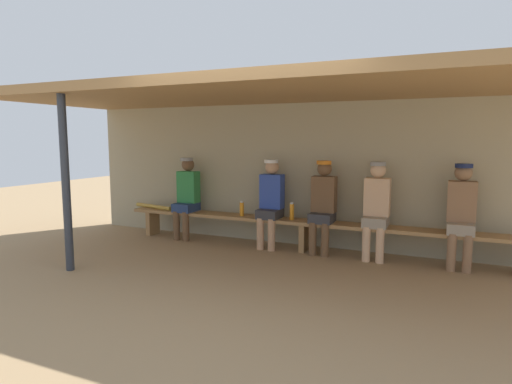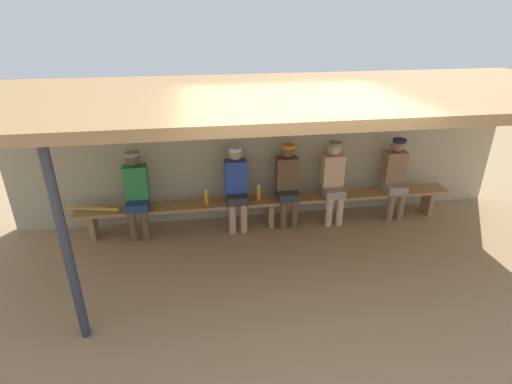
{
  "view_description": "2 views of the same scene",
  "coord_description": "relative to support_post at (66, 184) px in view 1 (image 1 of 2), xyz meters",
  "views": [
    {
      "loc": [
        1.86,
        -4.4,
        1.66
      ],
      "look_at": [
        -0.63,
        1.2,
        0.89
      ],
      "focal_mm": 29.99,
      "sensor_mm": 36.0,
      "label": 1
    },
    {
      "loc": [
        -1.1,
        -4.11,
        3.28
      ],
      "look_at": [
        -0.31,
        1.05,
        0.83
      ],
      "focal_mm": 28.22,
      "sensor_mm": 36.0,
      "label": 2
    }
  ],
  "objects": [
    {
      "name": "water_bottle_orange",
      "position": [
        1.42,
        2.07,
        -0.53
      ],
      "size": [
        0.07,
        0.07,
        0.23
      ],
      "color": "orange",
      "rests_on": "bench"
    },
    {
      "name": "water_bottle_green",
      "position": [
        2.24,
        2.09,
        -0.52
      ],
      "size": [
        0.06,
        0.06,
        0.26
      ],
      "color": "orange",
      "rests_on": "bench"
    },
    {
      "name": "bench",
      "position": [
        2.43,
        2.1,
        -0.71
      ],
      "size": [
        6.0,
        0.36,
        0.46
      ],
      "color": "#9E7547",
      "rests_on": "ground"
    },
    {
      "name": "player_rightmost",
      "position": [
        4.51,
        2.1,
        -0.35
      ],
      "size": [
        0.34,
        0.42,
        1.34
      ],
      "color": "gray",
      "rests_on": "ground"
    },
    {
      "name": "ground_plane",
      "position": [
        2.43,
        0.55,
        -1.1
      ],
      "size": [
        24.0,
        24.0,
        0.0
      ],
      "primitive_type": "plane",
      "color": "#9E7F59"
    },
    {
      "name": "player_in_white",
      "position": [
        2.7,
        2.1,
        -0.35
      ],
      "size": [
        0.34,
        0.42,
        1.34
      ],
      "color": "#333338",
      "rests_on": "ground"
    },
    {
      "name": "player_shirtless_tan",
      "position": [
        3.45,
        2.1,
        -0.35
      ],
      "size": [
        0.34,
        0.42,
        1.34
      ],
      "color": "gray",
      "rests_on": "ground"
    },
    {
      "name": "player_leftmost",
      "position": [
        1.89,
        2.1,
        -0.35
      ],
      "size": [
        0.34,
        0.42,
        1.34
      ],
      "color": "#333338",
      "rests_on": "ground"
    },
    {
      "name": "player_in_blue",
      "position": [
        0.39,
        2.1,
        -0.35
      ],
      "size": [
        0.34,
        0.42,
        1.34
      ],
      "color": "navy",
      "rests_on": "ground"
    },
    {
      "name": "back_wall",
      "position": [
        2.43,
        2.55,
        0.0
      ],
      "size": [
        8.0,
        0.2,
        2.2
      ],
      "primitive_type": "cube",
      "color": "tan",
      "rests_on": "ground"
    },
    {
      "name": "dugout_roof",
      "position": [
        2.43,
        1.25,
        1.16
      ],
      "size": [
        8.0,
        2.8,
        0.12
      ],
      "primitive_type": "cube",
      "color": "#9E7547",
      "rests_on": "back_wall"
    },
    {
      "name": "support_post",
      "position": [
        0.0,
        0.0,
        0.0
      ],
      "size": [
        0.1,
        0.1,
        2.2
      ],
      "primitive_type": "cylinder",
      "color": "#2D333D",
      "rests_on": "ground"
    },
    {
      "name": "baseball_bat",
      "position": [
        -0.3,
        2.1,
        -0.61
      ],
      "size": [
        0.85,
        0.25,
        0.07
      ],
      "primitive_type": "cylinder",
      "rotation": [
        0.0,
        1.57,
        -0.22
      ],
      "color": "#B28C33",
      "rests_on": "bench"
    }
  ]
}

